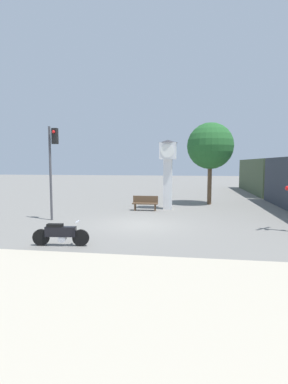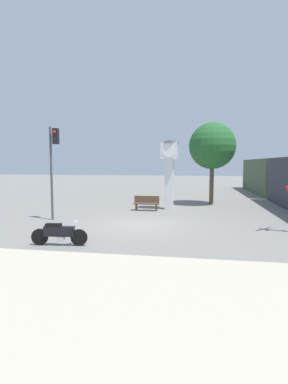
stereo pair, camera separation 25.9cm
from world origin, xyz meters
name	(u,v)px [view 2 (the right image)]	position (x,y,z in m)	size (l,w,h in m)	color
ground_plane	(139,225)	(0.00, 0.00, 0.00)	(120.00, 120.00, 0.00)	slate
sidewalk_strip	(72,297)	(0.00, -8.10, 0.05)	(36.00, 6.00, 0.10)	#B2A893
motorcycle	(59,234)	(-2.19, -4.10, 0.44)	(2.05, 0.46, 0.91)	black
clock_tower	(169,163)	(1.00, 5.30, 2.99)	(1.25, 1.25, 4.49)	white
freight_train	(285,179)	(9.87, 11.83, 1.70)	(2.80, 24.66, 3.40)	#333842
traffic_light	(53,157)	(-4.63, 0.53, 3.31)	(0.50, 0.35, 4.87)	#47474C
street_tree	(212,146)	(3.84, 8.01, 4.21)	(3.32, 3.32, 5.88)	brown
bench	(146,203)	(-0.36, 4.46, 0.49)	(1.60, 0.44, 0.92)	brown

